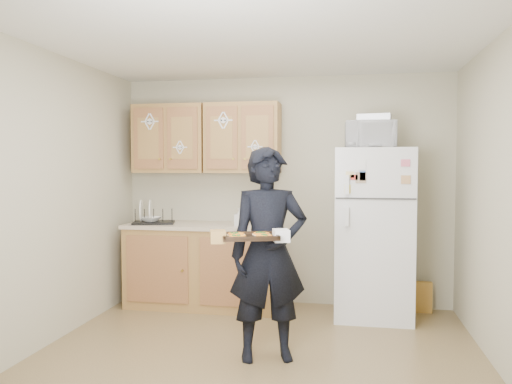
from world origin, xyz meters
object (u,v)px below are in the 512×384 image
baking_tray (250,237)px  dish_rack (154,215)px  microwave (370,135)px  refrigerator (373,233)px  person (268,254)px

baking_tray → dish_rack: dish_rack is taller
microwave → dish_rack: microwave is taller
refrigerator → person: (-0.86, -1.29, -0.01)m
microwave → dish_rack: 2.44m
person → dish_rack: bearing=121.2°
refrigerator → dish_rack: bearing=-179.5°
baking_tray → microwave: 1.96m
refrigerator → microwave: 0.99m
microwave → dish_rack: bearing=176.2°
person → dish_rack: size_ratio=3.82×
microwave → person: bearing=-126.3°
refrigerator → microwave: microwave is taller
baking_tray → refrigerator: bearing=41.0°
refrigerator → dish_rack: size_ratio=3.88×
baking_tray → microwave: microwave is taller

